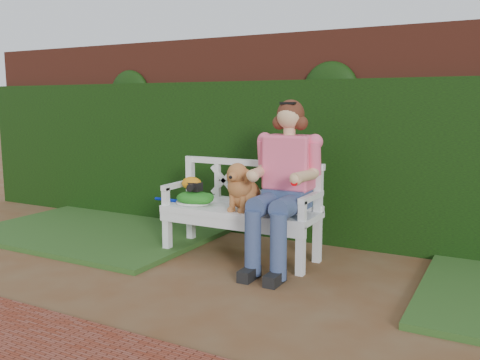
% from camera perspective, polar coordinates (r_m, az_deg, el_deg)
% --- Properties ---
extents(ground, '(60.00, 60.00, 0.00)m').
position_cam_1_polar(ground, '(4.02, 1.68, -12.79)').
color(ground, brown).
extents(brick_wall, '(10.00, 0.30, 2.20)m').
position_cam_1_polar(brick_wall, '(5.51, 10.62, 4.70)').
color(brick_wall, maroon).
rests_on(brick_wall, ground).
extents(ivy_hedge, '(10.00, 0.18, 1.70)m').
position_cam_1_polar(ivy_hedge, '(5.33, 9.82, 1.89)').
color(ivy_hedge, '#153C0A').
rests_on(ivy_hedge, ground).
extents(grass_left, '(2.60, 2.00, 0.05)m').
position_cam_1_polar(grass_left, '(6.05, -15.16, -5.42)').
color(grass_left, '#2C551F').
rests_on(grass_left, ground).
extents(garden_bench, '(1.58, 0.61, 0.48)m').
position_cam_1_polar(garden_bench, '(4.87, -0.00, -5.95)').
color(garden_bench, white).
rests_on(garden_bench, ground).
extents(seated_woman, '(0.83, 0.99, 1.52)m').
position_cam_1_polar(seated_woman, '(4.54, 5.23, -0.35)').
color(seated_woman, '#E74457').
rests_on(seated_woman, ground).
extents(dog, '(0.32, 0.43, 0.46)m').
position_cam_1_polar(dog, '(4.71, 0.34, -0.62)').
color(dog, '#AB7E48').
rests_on(dog, garden_bench).
extents(tennis_racket, '(0.66, 0.29, 0.03)m').
position_cam_1_polar(tennis_racket, '(5.04, -5.67, -2.50)').
color(tennis_racket, silver).
rests_on(tennis_racket, garden_bench).
extents(green_bag, '(0.46, 0.40, 0.13)m').
position_cam_1_polar(green_bag, '(5.00, -5.09, -1.99)').
color(green_bag, green).
rests_on(green_bag, garden_bench).
extents(camera_item, '(0.13, 0.10, 0.08)m').
position_cam_1_polar(camera_item, '(4.98, -5.08, -0.76)').
color(camera_item, black).
rests_on(camera_item, green_bag).
extents(baseball_glove, '(0.25, 0.22, 0.13)m').
position_cam_1_polar(baseball_glove, '(5.03, -5.45, -0.39)').
color(baseball_glove, orange).
rests_on(baseball_glove, green_bag).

